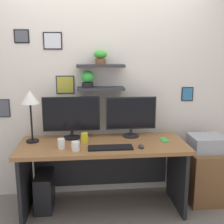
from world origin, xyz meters
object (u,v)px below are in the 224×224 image
at_px(computer_mouse, 141,146).
at_px(coffee_mug, 76,146).
at_px(desk, 103,160).
at_px(water_cup, 85,138).
at_px(printer, 207,143).
at_px(drawer_cabinet, 205,174).
at_px(monitor_right, 131,115).
at_px(keyboard, 110,148).
at_px(monitor_left, 71,116).
at_px(desk_lamp, 30,101).
at_px(pen_cup, 61,144).
at_px(computer_tower_left, 45,190).
at_px(cell_phone, 164,140).

bearing_deg(computer_mouse, coffee_mug, -178.04).
bearing_deg(desk, coffee_mug, -137.71).
distance_m(water_cup, printer, 1.39).
bearing_deg(drawer_cabinet, monitor_right, 173.00).
distance_m(keyboard, coffee_mug, 0.34).
distance_m(monitor_left, keyboard, 0.60).
height_order(desk_lamp, pen_cup, desk_lamp).
height_order(drawer_cabinet, computer_tower_left, drawer_cabinet).
height_order(desk, printer, printer).
distance_m(computer_mouse, desk_lamp, 1.23).
bearing_deg(monitor_right, computer_mouse, -83.72).
distance_m(monitor_left, coffee_mug, 0.46).
distance_m(monitor_right, drawer_cabinet, 1.11).
bearing_deg(monitor_right, cell_phone, -29.03).
bearing_deg(water_cup, drawer_cabinet, 3.59).
height_order(monitor_left, cell_phone, monitor_left).
distance_m(drawer_cabinet, computer_tower_left, 1.83).
height_order(monitor_left, coffee_mug, monitor_left).
xyz_separation_m(pen_cup, computer_tower_left, (-0.22, 0.21, -0.60)).
distance_m(keyboard, drawer_cabinet, 1.25).
xyz_separation_m(computer_mouse, computer_tower_left, (-1.01, 0.27, -0.57)).
bearing_deg(monitor_right, monitor_left, 179.99).
bearing_deg(drawer_cabinet, monitor_left, 176.01).
distance_m(monitor_left, drawer_cabinet, 1.68).
xyz_separation_m(desk, keyboard, (0.06, -0.23, 0.22)).
bearing_deg(computer_tower_left, cell_phone, -2.77).
bearing_deg(monitor_left, keyboard, -44.75).
distance_m(monitor_right, water_cup, 0.58).
relative_size(monitor_right, cell_phone, 3.99).
height_order(keyboard, computer_tower_left, keyboard).
xyz_separation_m(monitor_left, computer_mouse, (0.70, -0.39, -0.24)).
xyz_separation_m(cell_phone, drawer_cabinet, (0.53, 0.08, -0.46)).
height_order(monitor_right, printer, monitor_right).
bearing_deg(water_cup, desk_lamp, 170.04).
xyz_separation_m(coffee_mug, water_cup, (0.09, 0.22, 0.01)).
bearing_deg(desk, pen_cup, -157.70).
bearing_deg(monitor_left, computer_mouse, -29.19).
distance_m(drawer_cabinet, printer, 0.38).
distance_m(computer_mouse, printer, 0.87).
distance_m(computer_mouse, computer_tower_left, 1.19).
xyz_separation_m(monitor_right, desk_lamp, (-1.07, -0.10, 0.20)).
bearing_deg(computer_tower_left, water_cup, -8.84).
height_order(keyboard, cell_phone, keyboard).
height_order(computer_mouse, desk_lamp, desk_lamp).
bearing_deg(coffee_mug, keyboard, 4.42).
xyz_separation_m(monitor_right, coffee_mug, (-0.60, -0.41, -0.20)).
xyz_separation_m(desk_lamp, coffee_mug, (0.46, -0.32, -0.40)).
relative_size(desk_lamp, coffee_mug, 6.12).
height_order(desk, cell_phone, cell_phone).
distance_m(monitor_right, printer, 0.92).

